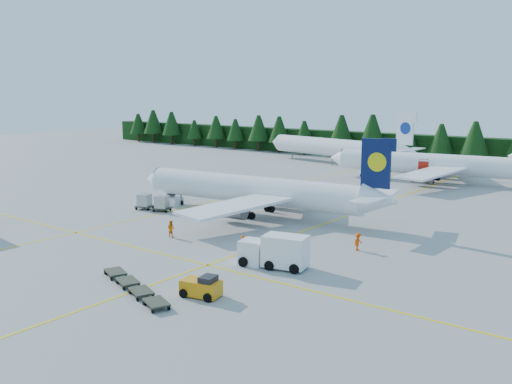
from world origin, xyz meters
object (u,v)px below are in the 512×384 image
Objects in this scene: airliner_red at (422,164)px; baggage_tug at (202,287)px; airstairs at (170,198)px; airliner_navy at (247,190)px; service_truck at (274,251)px.

airliner_red is 10.97× the size of baggage_tug.
airstairs is 1.72× the size of baggage_tug.
baggage_tug is (28.98, -24.65, 0.01)m from airstairs.
airstairs reaches higher than baggage_tug.
airliner_red reaches higher than airliner_navy.
airliner_navy reaches higher than baggage_tug.
airstairs is (-12.90, -1.34, -2.38)m from airliner_navy.
service_truck is (28.94, -15.07, 0.71)m from airstairs.
airstairs is at bearing -124.09° from airliner_red.
airstairs is 0.86× the size of service_truck.
baggage_tug is (16.08, -25.99, -2.36)m from airliner_navy.
airliner_navy is 13.19m from airstairs.
airliner_navy is 23.01m from service_truck.
airliner_navy is 6.39× the size of airstairs.
airliner_red is 6.39× the size of airstairs.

